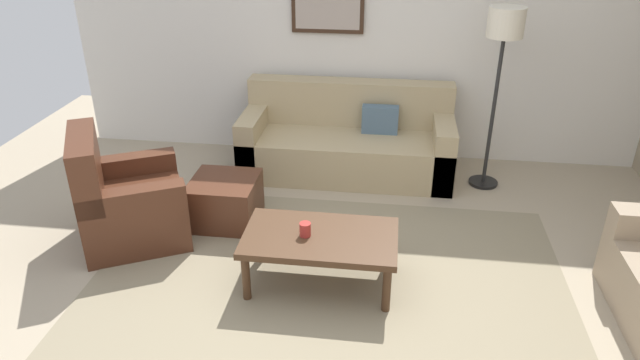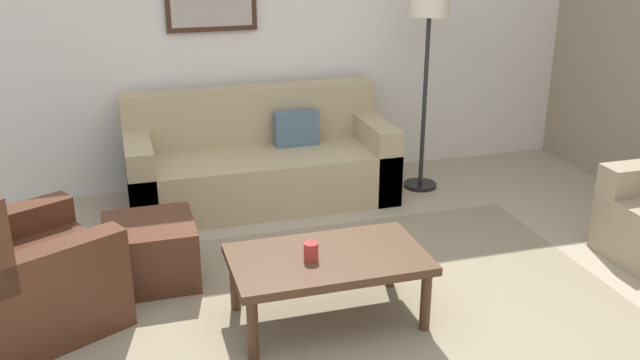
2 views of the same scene
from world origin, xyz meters
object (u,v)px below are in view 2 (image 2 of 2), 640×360
couch_main (259,162)px  lamp_standing (429,21)px  ottoman (151,252)px  framed_artwork (211,3)px  armchair_leather (17,281)px  cup (311,251)px  coffee_table (328,264)px

couch_main → lamp_standing: bearing=-7.3°
ottoman → framed_artwork: bearing=66.7°
couch_main → ottoman: (-0.96, -1.20, -0.10)m
armchair_leather → framed_artwork: (1.43, 1.99, 1.23)m
couch_main → armchair_leather: size_ratio=1.94×
couch_main → framed_artwork: 1.33m
cup → armchair_leather: bearing=165.4°
lamp_standing → framed_artwork: 1.74m
coffee_table → framed_artwork: bearing=95.9°
armchair_leather → couch_main: bearing=43.1°
lamp_standing → framed_artwork: framed_artwork is taller
coffee_table → cup: (-0.10, -0.02, 0.10)m
framed_artwork → couch_main: bearing=-56.6°
couch_main → cup: bearing=-93.6°
cup → lamp_standing: lamp_standing is taller
lamp_standing → framed_artwork: size_ratio=2.35×
couch_main → armchair_leather: armchair_leather is taller
cup → ottoman: bearing=136.5°
coffee_table → cup: size_ratio=10.86×
coffee_table → ottoman: bearing=140.7°
ottoman → lamp_standing: size_ratio=0.33×
couch_main → ottoman: couch_main is taller
ottoman → armchair_leather: bearing=-152.6°
cup → framed_artwork: 2.63m
lamp_standing → cup: bearing=-129.4°
armchair_leather → framed_artwork: framed_artwork is taller
cup → framed_artwork: bearing=93.3°
armchair_leather → cup: (1.57, -0.41, 0.15)m
ottoman → couch_main: bearing=51.5°
cup → framed_artwork: size_ratio=0.14×
armchair_leather → lamp_standing: (3.06, 1.41, 1.10)m
armchair_leather → cup: bearing=-14.6°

